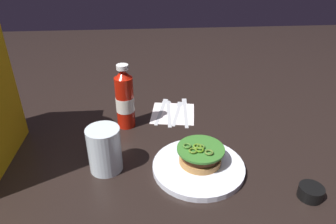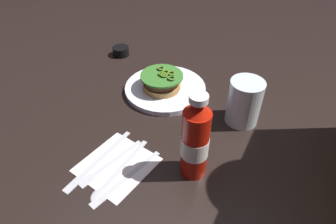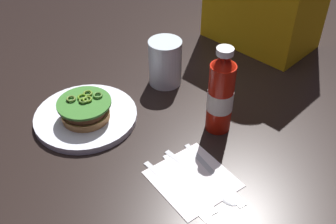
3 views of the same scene
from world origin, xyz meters
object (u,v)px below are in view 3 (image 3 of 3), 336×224
(burger_sandwich, at_px, (85,109))
(steak_knife, at_px, (184,196))
(spoon_utensil, at_px, (209,183))
(dinner_plate, at_px, (86,117))
(fork_utensil, at_px, (192,187))
(butter_knife, at_px, (217,176))
(ketchup_bottle, at_px, (221,94))
(water_glass, at_px, (165,62))
(napkin, at_px, (193,179))

(burger_sandwich, height_order, steak_knife, burger_sandwich)
(burger_sandwich, xyz_separation_m, steak_knife, (0.32, -0.00, -0.03))
(steak_knife, bearing_deg, spoon_utensil, 78.01)
(dinner_plate, bearing_deg, fork_utensil, 3.22)
(dinner_plate, bearing_deg, butter_knife, 12.48)
(burger_sandwich, relative_size, steak_knife, 0.58)
(butter_knife, bearing_deg, steak_knife, -98.17)
(burger_sandwich, height_order, ketchup_bottle, ketchup_bottle)
(spoon_utensil, bearing_deg, water_glass, 148.60)
(dinner_plate, bearing_deg, burger_sandwich, -27.24)
(spoon_utensil, bearing_deg, dinner_plate, -171.52)
(napkin, bearing_deg, burger_sandwich, -171.78)
(dinner_plate, height_order, water_glass, water_glass)
(dinner_plate, distance_m, water_glass, 0.25)
(fork_utensil, height_order, spoon_utensil, same)
(napkin, bearing_deg, spoon_utensil, 22.24)
(dinner_plate, relative_size, spoon_utensil, 1.23)
(burger_sandwich, height_order, fork_utensil, burger_sandwich)
(dinner_plate, relative_size, burger_sandwich, 1.95)
(water_glass, bearing_deg, burger_sandwich, -93.32)
(fork_utensil, distance_m, butter_knife, 0.06)
(dinner_plate, xyz_separation_m, fork_utensil, (0.33, 0.02, -0.00))
(dinner_plate, distance_m, fork_utensil, 0.33)
(burger_sandwich, xyz_separation_m, ketchup_bottle, (0.23, 0.21, 0.06))
(ketchup_bottle, bearing_deg, spoon_utensil, -56.26)
(water_glass, distance_m, steak_knife, 0.40)
(water_glass, height_order, fork_utensil, water_glass)
(water_glass, distance_m, fork_utensil, 0.38)
(steak_knife, bearing_deg, fork_utensil, 99.00)
(burger_sandwich, height_order, spoon_utensil, burger_sandwich)
(fork_utensil, relative_size, spoon_utensil, 0.89)
(burger_sandwich, xyz_separation_m, spoon_utensil, (0.33, 0.06, -0.03))
(water_glass, bearing_deg, butter_knife, -28.09)
(burger_sandwich, distance_m, fork_utensil, 0.32)
(ketchup_bottle, bearing_deg, napkin, -67.60)
(fork_utensil, bearing_deg, napkin, 128.45)
(napkin, bearing_deg, steak_knife, -67.02)
(burger_sandwich, relative_size, napkin, 0.81)
(dinner_plate, height_order, spoon_utensil, dinner_plate)
(dinner_plate, relative_size, fork_utensil, 1.38)
(napkin, relative_size, spoon_utensil, 0.78)
(fork_utensil, bearing_deg, burger_sandwich, -175.67)
(dinner_plate, height_order, napkin, dinner_plate)
(dinner_plate, xyz_separation_m, spoon_utensil, (0.34, 0.05, -0.00))
(ketchup_bottle, distance_m, fork_utensil, 0.22)
(burger_sandwich, distance_m, water_glass, 0.25)
(ketchup_bottle, relative_size, spoon_utensil, 1.07)
(ketchup_bottle, bearing_deg, burger_sandwich, -138.66)
(napkin, height_order, fork_utensil, fork_utensil)
(burger_sandwich, distance_m, ketchup_bottle, 0.32)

